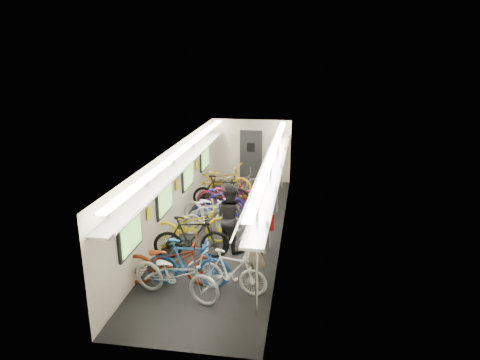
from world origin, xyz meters
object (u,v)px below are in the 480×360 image
(bicycle_0, at_px, (176,275))
(backpack, at_px, (268,222))
(bicycle_1, at_px, (188,263))
(passenger_mid, at_px, (231,217))
(passenger_near, at_px, (253,252))

(bicycle_0, xyz_separation_m, backpack, (1.74, 1.26, 0.75))
(bicycle_0, height_order, bicycle_1, bicycle_1)
(bicycle_1, bearing_deg, bicycle_0, 163.92)
(bicycle_0, height_order, passenger_mid, passenger_mid)
(bicycle_1, bearing_deg, backpack, -65.92)
(bicycle_0, bearing_deg, passenger_mid, -0.87)
(bicycle_0, xyz_separation_m, bicycle_1, (0.12, 0.47, 0.03))
(bicycle_0, distance_m, backpack, 2.27)
(bicycle_0, xyz_separation_m, passenger_mid, (0.70, 2.40, 0.34))
(bicycle_0, height_order, passenger_near, passenger_near)
(passenger_mid, relative_size, backpack, 4.56)
(bicycle_1, bearing_deg, passenger_mid, -18.67)
(bicycle_1, bearing_deg, passenger_near, -84.15)
(bicycle_1, relative_size, backpack, 4.83)
(passenger_near, height_order, passenger_mid, passenger_mid)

